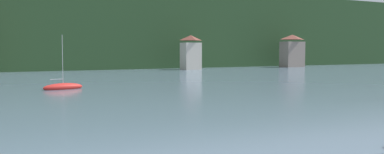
# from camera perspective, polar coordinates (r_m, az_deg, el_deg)

# --- Properties ---
(shore_building_westcentral) EXTENTS (3.81, 3.30, 7.23)m
(shore_building_westcentral) POSITION_cam_1_polar(r_m,az_deg,el_deg) (87.53, -0.17, 3.33)
(shore_building_westcentral) COLOR beige
(shore_building_westcentral) RESTS_ON ground_plane
(shore_building_central) EXTENTS (5.42, 3.53, 7.80)m
(shore_building_central) POSITION_cam_1_polar(r_m,az_deg,el_deg) (103.04, 13.60, 3.44)
(shore_building_central) COLOR gray
(shore_building_central) RESTS_ON ground_plane
(sailboat_far_2) EXTENTS (4.47, 2.16, 6.02)m
(sailboat_far_2) POSITION_cam_1_polar(r_m,az_deg,el_deg) (46.11, -17.29, -1.34)
(sailboat_far_2) COLOR red
(sailboat_far_2) RESTS_ON ground_plane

